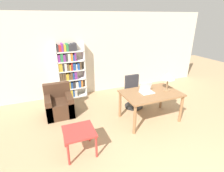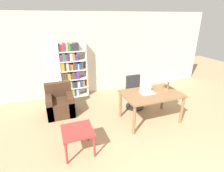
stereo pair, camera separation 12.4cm
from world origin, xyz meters
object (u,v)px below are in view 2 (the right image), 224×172
(office_chair, at_px, (134,94))
(side_table_blue, at_px, (78,133))
(armchair, at_px, (60,104))
(bookshelf, at_px, (72,71))
(laptop, at_px, (147,91))
(desk, at_px, (151,97))
(table_lamp, at_px, (169,77))

(office_chair, bearing_deg, side_table_blue, -145.06)
(armchair, height_order, bookshelf, bookshelf)
(laptop, height_order, armchair, laptop)
(laptop, xyz_separation_m, armchair, (-2.07, 1.08, -0.53))
(armchair, bearing_deg, desk, -27.62)
(bookshelf, bearing_deg, side_table_blue, -96.31)
(laptop, distance_m, bookshelf, 2.61)
(armchair, bearing_deg, office_chair, -8.65)
(office_chair, height_order, bookshelf, bookshelf)
(side_table_blue, distance_m, armchair, 1.68)
(table_lamp, xyz_separation_m, office_chair, (-0.52, 0.82, -0.73))
(office_chair, relative_size, armchair, 1.13)
(desk, height_order, table_lamp, table_lamp)
(laptop, xyz_separation_m, bookshelf, (-1.56, 2.09, 0.07))
(laptop, xyz_separation_m, side_table_blue, (-1.86, -0.58, -0.39))
(armchair, xyz_separation_m, bookshelf, (0.50, 1.01, 0.60))
(desk, bearing_deg, laptop, 151.22)
(armchair, distance_m, bookshelf, 1.28)
(table_lamp, bearing_deg, office_chair, 122.04)
(desk, distance_m, table_lamp, 0.67)
(desk, relative_size, armchair, 1.72)
(laptop, height_order, bookshelf, bookshelf)
(desk, relative_size, office_chair, 1.53)
(armchair, bearing_deg, table_lamp, -23.51)
(laptop, bearing_deg, bookshelf, 126.77)
(desk, xyz_separation_m, bookshelf, (-1.67, 2.15, 0.22))
(table_lamp, bearing_deg, desk, 178.59)
(table_lamp, height_order, bookshelf, bookshelf)
(laptop, distance_m, armchair, 2.39)
(laptop, relative_size, bookshelf, 0.18)
(desk, relative_size, bookshelf, 0.80)
(table_lamp, distance_m, armchair, 3.00)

